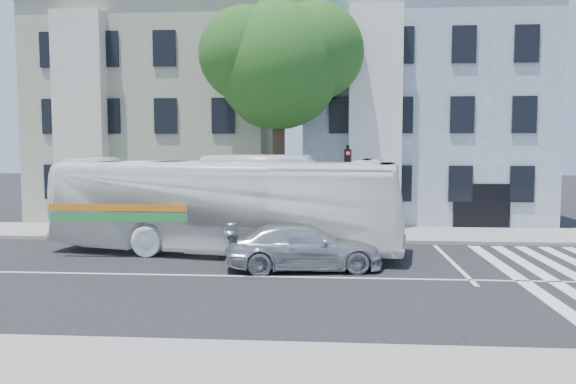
# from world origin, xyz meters

# --- Properties ---
(ground) EXTENTS (120.00, 120.00, 0.00)m
(ground) POSITION_xyz_m (0.00, 0.00, 0.00)
(ground) COLOR black
(ground) RESTS_ON ground
(sidewalk_far) EXTENTS (80.00, 4.00, 0.15)m
(sidewalk_far) POSITION_xyz_m (0.00, 8.00, 0.07)
(sidewalk_far) COLOR gray
(sidewalk_far) RESTS_ON ground
(building_left) EXTENTS (12.00, 10.00, 11.00)m
(building_left) POSITION_xyz_m (-7.00, 15.00, 5.50)
(building_left) COLOR #A2A78C
(building_left) RESTS_ON ground
(building_right) EXTENTS (12.00, 10.00, 11.00)m
(building_right) POSITION_xyz_m (7.00, 15.00, 5.50)
(building_right) COLOR #8A96A5
(building_right) RESTS_ON ground
(street_tree) EXTENTS (7.30, 5.90, 11.10)m
(street_tree) POSITION_xyz_m (0.06, 8.74, 7.83)
(street_tree) COLOR #2D2116
(street_tree) RESTS_ON ground
(bus) EXTENTS (5.03, 13.38, 3.64)m
(bus) POSITION_xyz_m (-1.54, 3.67, 1.82)
(bus) COLOR white
(bus) RESTS_ON ground
(sedan) EXTENTS (2.75, 5.30, 1.47)m
(sedan) POSITION_xyz_m (1.48, 1.13, 0.73)
(sedan) COLOR silver
(sedan) RESTS_ON ground
(hedge) EXTENTS (8.51, 0.92, 0.70)m
(hedge) POSITION_xyz_m (-4.42, 6.41, 0.50)
(hedge) COLOR #266721
(hedge) RESTS_ON sidewalk_far
(traffic_signal) EXTENTS (0.41, 0.52, 4.00)m
(traffic_signal) POSITION_xyz_m (3.04, 6.68, 2.58)
(traffic_signal) COLOR black
(traffic_signal) RESTS_ON ground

